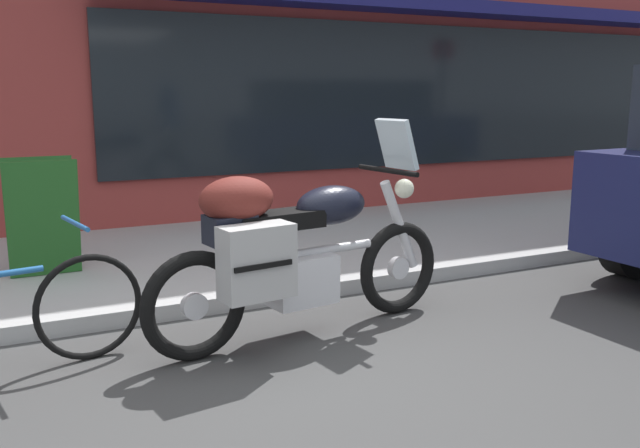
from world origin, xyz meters
TOP-DOWN VIEW (x-y plane):
  - ground_plane at (0.00, 0.00)m, footprint 80.00×80.00m
  - touring_motorcycle at (0.24, 0.49)m, footprint 2.27×0.85m
  - sandwich_board_sign at (-1.11, 2.46)m, footprint 0.55×0.42m

SIDE VIEW (x-z plane):
  - ground_plane at x=0.00m, z-range 0.00..0.00m
  - sandwich_board_sign at x=-1.11m, z-range 0.12..1.08m
  - touring_motorcycle at x=0.24m, z-range -0.09..1.32m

